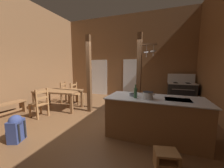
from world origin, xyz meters
TOP-DOWN VIEW (x-y plane):
  - ground_plane at (0.00, 0.00)m, footprint 7.66×7.96m
  - wall_back at (0.00, 3.65)m, footprint 7.66×0.14m
  - wall_left at (-3.50, 0.00)m, footprint 0.14×7.96m
  - glazed_door_back_left at (-1.54, 3.58)m, footprint 1.00×0.01m
  - glazed_panel_back_right at (0.34, 3.58)m, footprint 0.84×0.01m
  - kitchen_island at (1.69, -0.35)m, footprint 2.19×1.02m
  - stove_range at (2.76, 2.96)m, footprint 1.16×0.85m
  - support_post_with_pot_rack at (1.16, 0.97)m, footprint 0.61×0.19m
  - support_post_center at (-0.60, 0.69)m, footprint 0.14×0.14m
  - step_stool at (1.91, -1.32)m, footprint 0.41×0.35m
  - dining_table at (-1.89, 0.56)m, footprint 1.78×1.06m
  - ladderback_chair_near_window at (-1.86, -0.33)m, footprint 0.49×0.49m
  - ladderback_chair_by_post at (-2.23, 1.41)m, footprint 0.50×0.50m
  - ladderback_chair_at_table_end at (-1.68, 1.41)m, footprint 0.46×0.46m
  - bench_along_left_wall at (-2.94, -0.84)m, footprint 0.43×1.50m
  - backpack at (-1.15, -1.57)m, footprint 0.37×0.38m
  - stockpot_on_counter at (1.54, -0.51)m, footprint 0.30×0.23m
  - mixing_bowl_on_counter at (1.19, -0.34)m, footprint 0.19×0.19m
  - bottle_tall_on_counter at (1.27, -0.52)m, footprint 0.07×0.07m

SIDE VIEW (x-z plane):
  - ground_plane at x=0.00m, z-range -0.10..0.00m
  - step_stool at x=1.91m, z-range 0.03..0.33m
  - bench_along_left_wall at x=-2.94m, z-range 0.09..0.53m
  - backpack at x=-1.15m, z-range 0.02..0.61m
  - ladderback_chair_near_window at x=-1.86m, z-range -0.02..0.93m
  - ladderback_chair_by_post at x=-2.23m, z-range -0.02..0.93m
  - ladderback_chair_at_table_end at x=-1.68m, z-range -0.02..0.93m
  - kitchen_island at x=1.69m, z-range 0.00..0.93m
  - stove_range at x=2.76m, z-range -0.18..1.14m
  - dining_table at x=-1.89m, z-range 0.28..1.02m
  - mixing_bowl_on_counter at x=1.19m, z-range 0.93..1.00m
  - stockpot_on_counter at x=1.54m, z-range 0.93..1.09m
  - glazed_door_back_left at x=-1.54m, z-range 0.00..2.05m
  - glazed_panel_back_right at x=0.34m, z-range 0.00..2.05m
  - bottle_tall_on_counter at x=1.27m, z-range 0.90..1.21m
  - support_post_center at x=-0.60m, z-range 0.00..2.74m
  - support_post_with_pot_rack at x=1.16m, z-range 0.08..2.82m
  - wall_back at x=0.00m, z-range 0.00..4.39m
  - wall_left at x=-3.50m, z-range 0.00..4.39m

